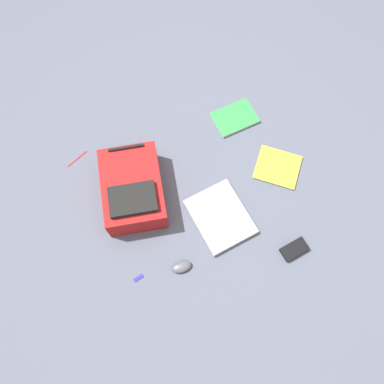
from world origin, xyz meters
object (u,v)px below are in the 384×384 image
object	(u,v)px
backpack	(133,189)
computer_mouse	(181,267)
power_brick	(294,249)
book_red	(235,118)
usb_stick	(138,278)
pen_black	(77,159)
book_comic	(277,167)
laptop	(220,217)

from	to	relation	value
backpack	computer_mouse	xyz separation A→B (m)	(0.45, -0.01, -0.07)
computer_mouse	power_brick	xyz separation A→B (m)	(0.24, 0.51, -0.00)
book_red	computer_mouse	xyz separation A→B (m)	(0.53, -0.72, 0.01)
book_red	usb_stick	size ratio (longest dim) A/B	5.27
power_brick	usb_stick	xyz separation A→B (m)	(-0.32, -0.71, -0.01)
pen_black	usb_stick	distance (m)	0.74
computer_mouse	power_brick	distance (m)	0.57
power_brick	book_comic	bearing A→B (deg)	151.60
book_red	power_brick	world-z (taller)	power_brick
computer_mouse	usb_stick	xyz separation A→B (m)	(-0.07, -0.20, -0.01)
book_red	usb_stick	xyz separation A→B (m)	(0.46, -0.92, -0.01)
pen_black	power_brick	bearing A→B (deg)	31.73
book_red	book_comic	xyz separation A→B (m)	(0.38, 0.01, -0.00)
backpack	pen_black	bearing A→B (deg)	-157.24
power_brick	usb_stick	bearing A→B (deg)	-114.05
laptop	pen_black	distance (m)	0.84
book_red	pen_black	size ratio (longest dim) A/B	1.94
pen_black	book_red	bearing A→B (deg)	71.92
laptop	power_brick	distance (m)	0.40
computer_mouse	pen_black	xyz separation A→B (m)	(-0.81, -0.14, -0.01)
backpack	book_red	size ratio (longest dim) A/B	1.93
laptop	usb_stick	world-z (taller)	laptop
laptop	pen_black	xyz separation A→B (m)	(-0.71, -0.45, -0.01)
backpack	book_red	bearing A→B (deg)	96.35
book_comic	power_brick	world-z (taller)	power_brick
computer_mouse	power_brick	size ratio (longest dim) A/B	0.75
book_comic	usb_stick	xyz separation A→B (m)	(0.08, -0.93, -0.00)
usb_stick	power_brick	bearing A→B (deg)	65.95
pen_black	usb_stick	world-z (taller)	same
book_comic	computer_mouse	xyz separation A→B (m)	(0.15, -0.73, 0.01)
backpack	book_comic	bearing A→B (deg)	67.47
computer_mouse	pen_black	size ratio (longest dim) A/B	0.74
backpack	pen_black	size ratio (longest dim) A/B	3.74
book_red	laptop	bearing A→B (deg)	-43.69
book_comic	pen_black	world-z (taller)	book_comic
laptop	book_comic	distance (m)	0.42
laptop	computer_mouse	xyz separation A→B (m)	(0.10, -0.31, 0.00)
laptop	book_red	bearing A→B (deg)	136.31
book_comic	computer_mouse	world-z (taller)	computer_mouse
backpack	book_red	world-z (taller)	backpack
laptop	book_red	size ratio (longest dim) A/B	1.37
computer_mouse	power_brick	bearing A→B (deg)	81.45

